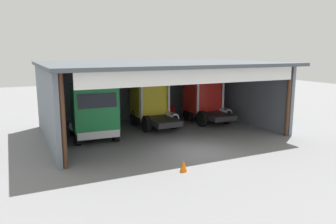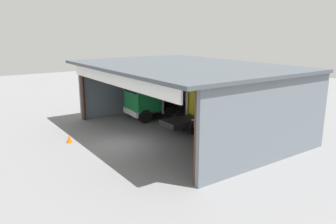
# 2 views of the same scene
# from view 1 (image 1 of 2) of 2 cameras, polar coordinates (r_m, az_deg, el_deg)

# --- Properties ---
(ground_plane) EXTENTS (80.00, 80.00, 0.00)m
(ground_plane) POSITION_cam_1_polar(r_m,az_deg,el_deg) (18.65, 4.63, -6.55)
(ground_plane) COLOR slate
(ground_plane) RESTS_ON ground
(workshop_shed) EXTENTS (15.02, 10.82, 4.73)m
(workshop_shed) POSITION_cam_1_polar(r_m,az_deg,el_deg) (23.00, -2.42, 5.30)
(workshop_shed) COLOR slate
(workshop_shed) RESTS_ON ground
(truck_green_center_right_bay) EXTENTS (2.81, 4.83, 3.57)m
(truck_green_center_right_bay) POSITION_cam_1_polar(r_m,az_deg,el_deg) (20.64, -12.72, 0.17)
(truck_green_center_right_bay) COLOR #197F3D
(truck_green_center_right_bay) RESTS_ON ground
(truck_yellow_center_bay) EXTENTS (2.50, 4.89, 3.64)m
(truck_yellow_center_bay) POSITION_cam_1_polar(r_m,az_deg,el_deg) (24.07, -2.87, 1.66)
(truck_yellow_center_bay) COLOR yellow
(truck_yellow_center_bay) RESTS_ON ground
(truck_red_center_left_bay) EXTENTS (2.62, 4.54, 3.26)m
(truck_red_center_left_bay) POSITION_cam_1_polar(r_m,az_deg,el_deg) (25.80, 6.37, 2.09)
(truck_red_center_left_bay) COLOR red
(truck_red_center_left_bay) RESTS_ON ground
(oil_drum) EXTENTS (0.58, 0.58, 0.92)m
(oil_drum) POSITION_cam_1_polar(r_m,az_deg,el_deg) (27.08, -0.40, -0.13)
(oil_drum) COLOR #194CB2
(oil_drum) RESTS_ON ground
(tool_cart) EXTENTS (0.90, 0.60, 1.00)m
(tool_cart) POSITION_cam_1_polar(r_m,az_deg,el_deg) (27.28, 0.01, 0.04)
(tool_cart) COLOR red
(tool_cart) RESTS_ON ground
(traffic_cone) EXTENTS (0.36, 0.36, 0.56)m
(traffic_cone) POSITION_cam_1_polar(r_m,az_deg,el_deg) (15.36, 2.68, -9.24)
(traffic_cone) COLOR orange
(traffic_cone) RESTS_ON ground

